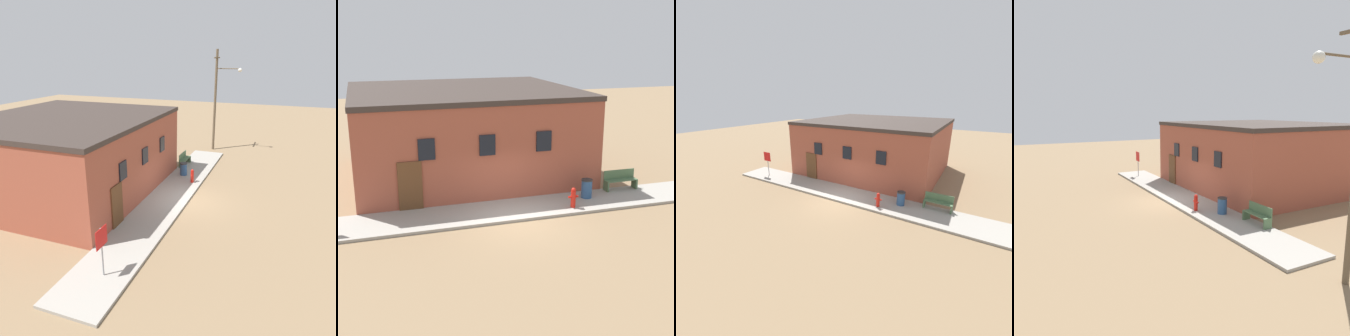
% 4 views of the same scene
% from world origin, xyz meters
% --- Properties ---
extents(ground_plane, '(80.00, 80.00, 0.00)m').
position_xyz_m(ground_plane, '(0.00, 0.00, 0.00)').
color(ground_plane, '#846B4C').
extents(sidewalk, '(19.54, 2.41, 0.12)m').
position_xyz_m(sidewalk, '(0.00, 1.21, 0.06)').
color(sidewalk, '#9E998E').
rests_on(sidewalk, ground).
extents(brick_building, '(11.20, 10.06, 4.54)m').
position_xyz_m(brick_building, '(-0.67, 7.38, 2.27)').
color(brick_building, '#9E4C38').
rests_on(brick_building, ground).
extents(fire_hydrant, '(0.44, 0.21, 0.88)m').
position_xyz_m(fire_hydrant, '(2.59, 0.58, 0.56)').
color(fire_hydrant, red).
rests_on(fire_hydrant, sidewalk).
extents(stop_sign, '(0.74, 0.06, 1.98)m').
position_xyz_m(stop_sign, '(-7.57, 1.03, 1.52)').
color(stop_sign, gray).
rests_on(stop_sign, sidewalk).
extents(bench, '(1.59, 0.44, 0.92)m').
position_xyz_m(bench, '(5.75, 2.12, 0.58)').
color(bench, '#4C6B47').
rests_on(bench, sidewalk).
extents(trash_bin, '(0.50, 0.50, 0.86)m').
position_xyz_m(trash_bin, '(3.70, 1.52, 0.56)').
color(trash_bin, '#2D517F').
rests_on(trash_bin, sidewalk).
extents(utility_pole, '(1.80, 2.16, 8.32)m').
position_xyz_m(utility_pole, '(11.08, 0.99, 4.58)').
color(utility_pole, brown).
rests_on(utility_pole, ground).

